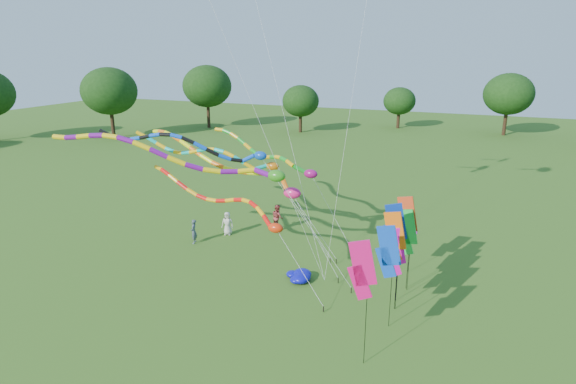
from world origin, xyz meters
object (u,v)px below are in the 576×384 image
at_px(tube_kite_orange, 233,166).
at_px(person_c, 278,217).
at_px(tube_kite_red, 230,204).
at_px(person_a, 227,223).
at_px(blue_nylon_heap, 298,277).
at_px(person_b, 194,231).

xyz_separation_m(tube_kite_orange, person_c, (1.56, 3.19, -4.22)).
xyz_separation_m(tube_kite_red, person_a, (-3.05, 4.99, -3.27)).
distance_m(blue_nylon_heap, person_c, 7.73).
bearing_deg(person_c, tube_kite_red, 138.72).
height_order(tube_kite_red, tube_kite_orange, tube_kite_orange).
xyz_separation_m(tube_kite_orange, blue_nylon_heap, (5.59, -3.38, -4.92)).
bearing_deg(person_b, tube_kite_red, 36.16).
xyz_separation_m(tube_kite_orange, person_b, (-2.50, -0.98, -4.34)).
xyz_separation_m(tube_kite_red, person_c, (-0.27, 7.05, -3.15)).
relative_size(tube_kite_red, person_c, 6.29).
height_order(tube_kite_orange, blue_nylon_heap, tube_kite_orange).
relative_size(person_a, person_c, 0.87).
relative_size(tube_kite_red, tube_kite_orange, 0.75).
height_order(tube_kite_red, blue_nylon_heap, tube_kite_red).
bearing_deg(tube_kite_orange, person_c, 84.31).
bearing_deg(person_b, person_a, 128.38).
relative_size(tube_kite_red, person_b, 7.25).
relative_size(tube_kite_orange, person_b, 9.62).
distance_m(tube_kite_orange, blue_nylon_heap, 8.17).
height_order(tube_kite_orange, person_a, tube_kite_orange).
bearing_deg(person_b, blue_nylon_heap, 53.30).
xyz_separation_m(tube_kite_red, person_b, (-4.33, 2.89, -3.27)).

